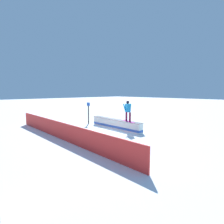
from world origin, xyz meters
TOP-DOWN VIEW (x-y plane):
  - ground_plane at (0.00, 0.00)m, footprint 120.00×120.00m
  - grind_box at (0.00, 0.00)m, footprint 5.13×0.60m
  - snowboarder at (-1.28, 0.01)m, footprint 1.52×0.75m
  - safety_fence at (0.00, 4.66)m, footprint 13.20×0.32m
  - trail_marker at (3.28, 0.23)m, footprint 0.40×0.10m

SIDE VIEW (x-z plane):
  - ground_plane at x=0.00m, z-range 0.00..0.00m
  - grind_box at x=0.00m, z-range -0.03..0.70m
  - safety_fence at x=0.00m, z-range 0.00..1.05m
  - trail_marker at x=3.28m, z-range 0.07..1.98m
  - snowboarder at x=-1.28m, z-range 0.80..2.30m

